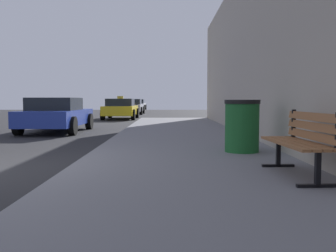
{
  "coord_description": "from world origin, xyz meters",
  "views": [
    {
      "loc": [
        3.56,
        -6.07,
        1.18
      ],
      "look_at": [
        3.54,
        2.94,
        0.56
      ],
      "focal_mm": 40.26,
      "sensor_mm": 36.0,
      "label": 1
    }
  ],
  "objects": [
    {
      "name": "sidewalk",
      "position": [
        4.0,
        0.0,
        0.07
      ],
      "size": [
        4.0,
        32.0,
        0.15
      ],
      "primitive_type": "cube",
      "color": "slate",
      "rests_on": "ground_plane"
    },
    {
      "name": "trash_bin",
      "position": [
        5.04,
        1.42,
        0.67
      ],
      "size": [
        0.71,
        0.71,
        1.04
      ],
      "color": "#195926",
      "rests_on": "sidewalk"
    },
    {
      "name": "car_blue",
      "position": [
        -0.56,
        7.81,
        0.65
      ],
      "size": [
        2.05,
        4.21,
        1.27
      ],
      "color": "#233899",
      "rests_on": "ground_plane"
    },
    {
      "name": "bench",
      "position": [
        5.39,
        -0.98,
        0.66
      ],
      "size": [
        0.57,
        1.64,
        0.89
      ],
      "rotation": [
        0.0,
        0.0,
        0.05
      ],
      "color": "brown",
      "rests_on": "sidewalk"
    },
    {
      "name": "car_yellow",
      "position": [
        0.6,
        17.5,
        0.65
      ],
      "size": [
        2.03,
        4.38,
        1.43
      ],
      "color": "yellow",
      "rests_on": "ground_plane"
    },
    {
      "name": "car_black",
      "position": [
        -0.58,
        32.56,
        0.65
      ],
      "size": [
        1.98,
        4.42,
        1.27
      ],
      "color": "black",
      "rests_on": "ground_plane"
    },
    {
      "name": "building_wall",
      "position": [
        6.2,
        0.0,
        2.65
      ],
      "size": [
        0.7,
        32.0,
        5.31
      ],
      "primitive_type": "cube",
      "color": "#ADA393",
      "rests_on": "ground_plane"
    },
    {
      "name": "car_silver",
      "position": [
        0.51,
        25.49,
        0.65
      ],
      "size": [
        1.99,
        4.51,
        1.27
      ],
      "color": "#B7B7BF",
      "rests_on": "ground_plane"
    },
    {
      "name": "car_white",
      "position": [
        -0.11,
        39.09,
        0.65
      ],
      "size": [
        2.0,
        4.28,
        1.27
      ],
      "color": "white",
      "rests_on": "ground_plane"
    }
  ]
}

